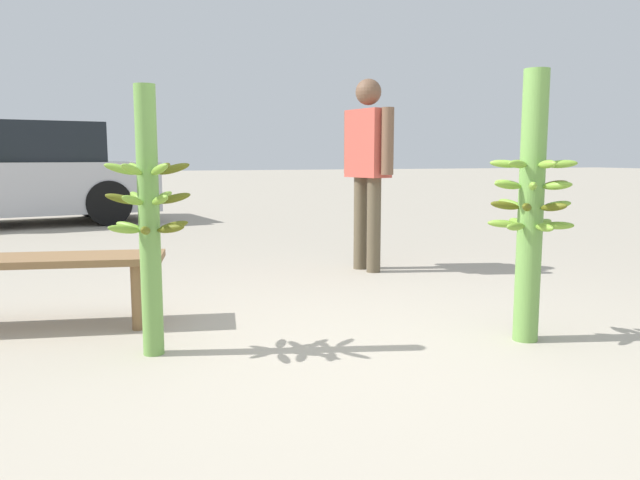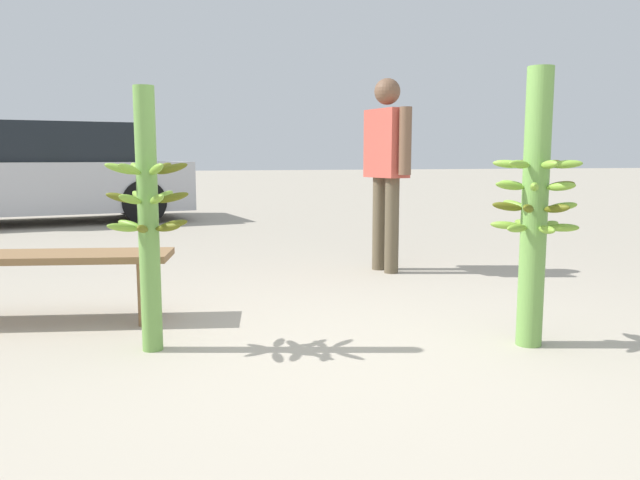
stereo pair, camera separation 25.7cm
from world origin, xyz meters
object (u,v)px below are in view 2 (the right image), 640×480
(banana_stalk_center, at_px, (535,207))
(parked_car, at_px, (52,175))
(market_bench, at_px, (37,263))
(banana_stalk_left, at_px, (148,216))
(vendor_person, at_px, (386,158))

(banana_stalk_center, height_order, parked_car, parked_car)
(banana_stalk_center, distance_m, market_bench, 2.77)
(banana_stalk_left, distance_m, parked_car, 6.80)
(banana_stalk_center, height_order, market_bench, banana_stalk_center)
(banana_stalk_left, distance_m, market_bench, 1.01)
(market_bench, bearing_deg, parked_car, 107.49)
(parked_car, bearing_deg, vendor_person, -156.07)
(vendor_person, height_order, parked_car, vendor_person)
(vendor_person, xyz_separation_m, market_bench, (-2.54, -0.98, -0.60))
(banana_stalk_left, height_order, parked_car, parked_car)
(banana_stalk_center, relative_size, parked_car, 0.34)
(parked_car, bearing_deg, market_bench, 177.48)
(market_bench, xyz_separation_m, parked_car, (-0.68, 5.95, 0.34))
(vendor_person, bearing_deg, market_bench, 98.48)
(banana_stalk_center, distance_m, parked_car, 7.78)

